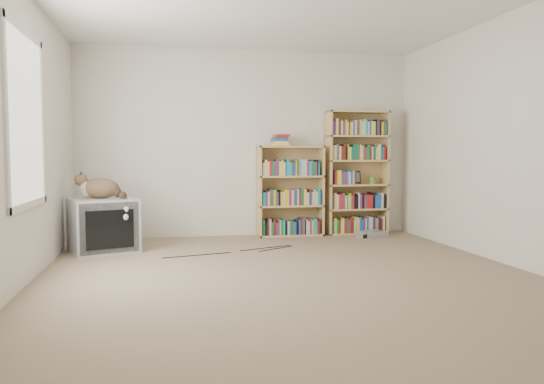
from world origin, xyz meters
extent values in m
cube|color=gray|center=(0.00, 0.00, 0.00)|extent=(4.50, 5.00, 0.01)
cube|color=silver|center=(0.00, 2.50, 1.25)|extent=(4.50, 0.02, 2.50)
cube|color=silver|center=(0.00, -2.50, 1.25)|extent=(4.50, 0.02, 2.50)
cube|color=silver|center=(-2.25, 0.00, 1.25)|extent=(0.02, 5.00, 2.50)
cube|color=silver|center=(2.25, 0.00, 1.25)|extent=(0.02, 5.00, 2.50)
cube|color=white|center=(-2.24, 0.20, 1.40)|extent=(0.02, 1.22, 1.52)
cube|color=#ACACAF|center=(-1.80, 1.60, 0.30)|extent=(0.86, 0.82, 0.60)
cube|color=black|center=(-1.70, 1.32, 0.30)|extent=(0.61, 0.24, 0.56)
cube|color=black|center=(-1.69, 1.30, 0.29)|extent=(0.49, 0.18, 0.42)
cube|color=black|center=(-1.85, 1.73, 0.29)|extent=(0.51, 0.46, 0.36)
ellipsoid|color=#322214|center=(-1.83, 1.64, 0.72)|extent=(0.43, 0.29, 0.23)
ellipsoid|color=#322214|center=(-1.72, 1.65, 0.71)|extent=(0.20, 0.22, 0.17)
ellipsoid|color=#C0AB8A|center=(-1.97, 1.62, 0.71)|extent=(0.17, 0.17, 0.19)
ellipsoid|color=#322214|center=(-2.03, 1.63, 0.82)|extent=(0.15, 0.15, 0.14)
sphere|color=beige|center=(-2.09, 1.63, 0.80)|extent=(0.06, 0.06, 0.06)
cone|color=black|center=(-2.03, 1.60, 0.88)|extent=(0.06, 0.07, 0.07)
cone|color=black|center=(-2.03, 1.68, 0.88)|extent=(0.06, 0.07, 0.07)
cube|color=tan|center=(1.09, 2.34, 0.85)|extent=(0.02, 0.30, 1.70)
cube|color=tan|center=(1.91, 2.34, 0.85)|extent=(0.02, 0.30, 1.70)
cube|color=tan|center=(1.50, 2.48, 0.85)|extent=(0.85, 0.03, 1.70)
cube|color=tan|center=(1.50, 2.34, 1.68)|extent=(0.85, 0.30, 0.02)
cube|color=tan|center=(1.50, 2.34, 0.01)|extent=(0.85, 0.30, 0.03)
cube|color=tan|center=(1.50, 2.34, 0.35)|extent=(0.85, 0.30, 0.03)
cube|color=tan|center=(1.50, 2.34, 0.68)|extent=(0.85, 0.30, 0.02)
cube|color=tan|center=(1.50, 2.34, 1.02)|extent=(0.85, 0.30, 0.02)
cube|color=tan|center=(1.50, 2.34, 1.35)|extent=(0.85, 0.30, 0.02)
cube|color=red|center=(1.50, 2.34, 0.12)|extent=(0.77, 0.24, 0.19)
cube|color=#1953A7|center=(1.50, 2.34, 0.45)|extent=(0.77, 0.24, 0.19)
cube|color=#136B36|center=(1.50, 2.34, 0.79)|extent=(0.77, 0.24, 0.19)
cube|color=beige|center=(1.50, 2.34, 1.12)|extent=(0.77, 0.24, 0.19)
cube|color=black|center=(1.50, 2.34, 1.46)|extent=(0.77, 0.24, 0.19)
cube|color=tan|center=(0.13, 2.34, 0.61)|extent=(0.03, 0.30, 1.22)
cube|color=tan|center=(0.99, 2.34, 0.61)|extent=(0.02, 0.30, 1.22)
cube|color=tan|center=(0.56, 2.48, 0.61)|extent=(0.88, 0.03, 1.22)
cube|color=tan|center=(0.56, 2.34, 1.20)|extent=(0.88, 0.30, 0.02)
cube|color=tan|center=(0.56, 2.34, 0.01)|extent=(0.88, 0.30, 0.03)
cube|color=tan|center=(0.56, 2.34, 0.41)|extent=(0.88, 0.30, 0.03)
cube|color=tan|center=(0.56, 2.34, 0.81)|extent=(0.88, 0.30, 0.02)
cube|color=red|center=(0.56, 2.34, 0.12)|extent=(0.80, 0.24, 0.19)
cube|color=#1953A7|center=(0.56, 2.34, 0.52)|extent=(0.80, 0.24, 0.19)
cube|color=#136B36|center=(0.56, 2.34, 0.91)|extent=(0.80, 0.24, 0.19)
cube|color=red|center=(0.40, 2.30, 1.29)|extent=(0.21, 0.28, 0.15)
cylinder|color=#509D2C|center=(1.72, 2.34, 0.74)|extent=(0.09, 0.09, 0.10)
cube|color=black|center=(1.52, 2.44, 0.78)|extent=(0.13, 0.05, 0.18)
cube|color=#B4B4B9|center=(1.59, 1.98, 0.04)|extent=(0.44, 0.39, 0.08)
cube|color=silver|center=(-2.24, 1.95, 0.32)|extent=(0.01, 0.08, 0.13)
camera|label=1|loc=(-1.07, -4.63, 1.09)|focal=35.00mm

